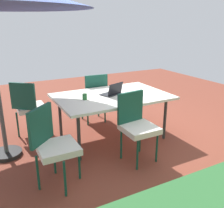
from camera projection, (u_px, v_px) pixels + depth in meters
name	position (u px, v px, depth m)	size (l,w,h in m)	color
ground_plane	(112.00, 138.00, 4.37)	(10.00, 10.00, 0.02)	brown
dining_table	(112.00, 98.00, 4.15)	(1.84, 1.21, 0.76)	silver
chair_south	(94.00, 95.00, 4.88)	(0.46, 0.47, 0.98)	silver
chair_northeast	(53.00, 143.00, 2.96)	(0.59, 0.59, 0.98)	silver
chair_southeast	(29.00, 105.00, 4.30)	(0.58, 0.58, 0.98)	silver
chair_north	(137.00, 123.00, 3.53)	(0.48, 0.49, 0.98)	silver
laptop	(112.00, 92.00, 4.13)	(0.38, 0.34, 0.21)	#2D2D33
cup	(85.00, 97.00, 3.89)	(0.07, 0.07, 0.09)	#286B33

